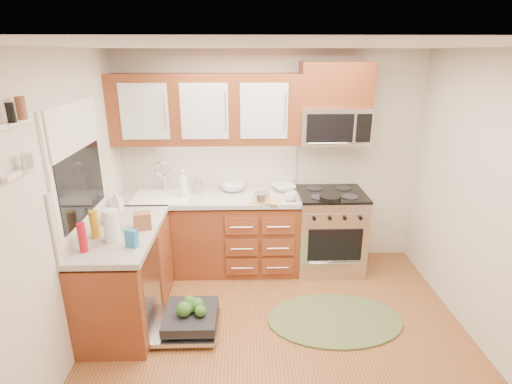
{
  "coord_description": "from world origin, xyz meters",
  "views": [
    {
      "loc": [
        -0.3,
        -2.83,
        2.46
      ],
      "look_at": [
        -0.2,
        0.85,
        1.17
      ],
      "focal_mm": 28.0,
      "sensor_mm": 36.0,
      "label": 1
    }
  ],
  "objects_px": {
    "rug": "(335,320)",
    "cutting_board": "(264,201)",
    "stock_pot": "(262,197)",
    "bowl_a": "(284,188)",
    "cup": "(291,196)",
    "range": "(329,231)",
    "sink": "(162,207)",
    "dishwasher": "(187,320)",
    "bowl_b": "(233,187)",
    "upper_cabinets": "(206,109)",
    "paper_towel_roll": "(112,226)",
    "skillet": "(330,198)",
    "microwave": "(334,125)"
  },
  "relations": [
    {
      "from": "rug",
      "to": "cutting_board",
      "type": "relative_size",
      "value": 4.38
    },
    {
      "from": "stock_pot",
      "to": "bowl_a",
      "type": "relative_size",
      "value": 0.67
    },
    {
      "from": "bowl_a",
      "to": "cup",
      "type": "xyz_separation_m",
      "value": [
        0.04,
        -0.35,
        0.02
      ]
    },
    {
      "from": "range",
      "to": "bowl_a",
      "type": "relative_size",
      "value": 3.62
    },
    {
      "from": "sink",
      "to": "rug",
      "type": "distance_m",
      "value": 2.22
    },
    {
      "from": "dishwasher",
      "to": "bowl_b",
      "type": "bearing_deg",
      "value": 72.49
    },
    {
      "from": "range",
      "to": "upper_cabinets",
      "type": "bearing_deg",
      "value": 174.11
    },
    {
      "from": "range",
      "to": "dishwasher",
      "type": "xyz_separation_m",
      "value": [
        -1.54,
        -1.13,
        -0.38
      ]
    },
    {
      "from": "sink",
      "to": "bowl_b",
      "type": "relative_size",
      "value": 2.21
    },
    {
      "from": "sink",
      "to": "range",
      "type": "bearing_deg",
      "value": 0.3
    },
    {
      "from": "stock_pot",
      "to": "bowl_b",
      "type": "xyz_separation_m",
      "value": [
        -0.32,
        0.38,
        -0.01
      ]
    },
    {
      "from": "dishwasher",
      "to": "paper_towel_roll",
      "type": "relative_size",
      "value": 2.46
    },
    {
      "from": "skillet",
      "to": "stock_pot",
      "type": "relative_size",
      "value": 1.34
    },
    {
      "from": "skillet",
      "to": "cutting_board",
      "type": "bearing_deg",
      "value": 178.96
    },
    {
      "from": "sink",
      "to": "rug",
      "type": "height_order",
      "value": "sink"
    },
    {
      "from": "cutting_board",
      "to": "paper_towel_roll",
      "type": "xyz_separation_m",
      "value": [
        -1.35,
        -0.91,
        0.13
      ]
    },
    {
      "from": "upper_cabinets",
      "to": "paper_towel_roll",
      "type": "relative_size",
      "value": 7.22
    },
    {
      "from": "cup",
      "to": "upper_cabinets",
      "type": "bearing_deg",
      "value": 160.5
    },
    {
      "from": "microwave",
      "to": "stock_pot",
      "type": "height_order",
      "value": "microwave"
    },
    {
      "from": "cutting_board",
      "to": "microwave",
      "type": "bearing_deg",
      "value": 22.97
    },
    {
      "from": "upper_cabinets",
      "to": "rug",
      "type": "relative_size",
      "value": 1.57
    },
    {
      "from": "stock_pot",
      "to": "sink",
      "type": "bearing_deg",
      "value": 169.91
    },
    {
      "from": "dishwasher",
      "to": "range",
      "type": "bearing_deg",
      "value": 36.27
    },
    {
      "from": "upper_cabinets",
      "to": "sink",
      "type": "bearing_deg",
      "value": -163.55
    },
    {
      "from": "paper_towel_roll",
      "to": "bowl_a",
      "type": "distance_m",
      "value": 2.06
    },
    {
      "from": "bowl_b",
      "to": "cup",
      "type": "bearing_deg",
      "value": -28.58
    },
    {
      "from": "upper_cabinets",
      "to": "cutting_board",
      "type": "bearing_deg",
      "value": -29.54
    },
    {
      "from": "upper_cabinets",
      "to": "stock_pot",
      "type": "height_order",
      "value": "upper_cabinets"
    },
    {
      "from": "paper_towel_roll",
      "to": "cup",
      "type": "relative_size",
      "value": 2.16
    },
    {
      "from": "skillet",
      "to": "cup",
      "type": "bearing_deg",
      "value": 174.22
    },
    {
      "from": "dishwasher",
      "to": "skillet",
      "type": "bearing_deg",
      "value": 31.56
    },
    {
      "from": "rug",
      "to": "dishwasher",
      "type": "bearing_deg",
      "value": -176.26
    },
    {
      "from": "rug",
      "to": "paper_towel_roll",
      "type": "height_order",
      "value": "paper_towel_roll"
    },
    {
      "from": "bowl_b",
      "to": "bowl_a",
      "type": "bearing_deg",
      "value": 0.0
    },
    {
      "from": "rug",
      "to": "bowl_b",
      "type": "height_order",
      "value": "bowl_b"
    },
    {
      "from": "sink",
      "to": "dishwasher",
      "type": "relative_size",
      "value": 0.89
    },
    {
      "from": "rug",
      "to": "bowl_b",
      "type": "distance_m",
      "value": 1.84
    },
    {
      "from": "microwave",
      "to": "bowl_a",
      "type": "bearing_deg",
      "value": 174.61
    },
    {
      "from": "range",
      "to": "cutting_board",
      "type": "xyz_separation_m",
      "value": [
        -0.78,
        -0.21,
        0.46
      ]
    },
    {
      "from": "rug",
      "to": "bowl_a",
      "type": "bearing_deg",
      "value": 108.47
    },
    {
      "from": "upper_cabinets",
      "to": "cutting_board",
      "type": "xyz_separation_m",
      "value": [
        0.63,
        -0.35,
        -0.94
      ]
    },
    {
      "from": "cup",
      "to": "stock_pot",
      "type": "bearing_deg",
      "value": -174.62
    },
    {
      "from": "range",
      "to": "dishwasher",
      "type": "relative_size",
      "value": 1.36
    },
    {
      "from": "dishwasher",
      "to": "stock_pot",
      "type": "distance_m",
      "value": 1.47
    },
    {
      "from": "upper_cabinets",
      "to": "rug",
      "type": "bearing_deg",
      "value": -42.77
    },
    {
      "from": "upper_cabinets",
      "to": "cup",
      "type": "distance_m",
      "value": 1.32
    },
    {
      "from": "cutting_board",
      "to": "range",
      "type": "bearing_deg",
      "value": 15.09
    },
    {
      "from": "sink",
      "to": "dishwasher",
      "type": "distance_m",
      "value": 1.38
    },
    {
      "from": "cutting_board",
      "to": "bowl_a",
      "type": "height_order",
      "value": "bowl_a"
    },
    {
      "from": "range",
      "to": "rug",
      "type": "relative_size",
      "value": 0.73
    }
  ]
}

